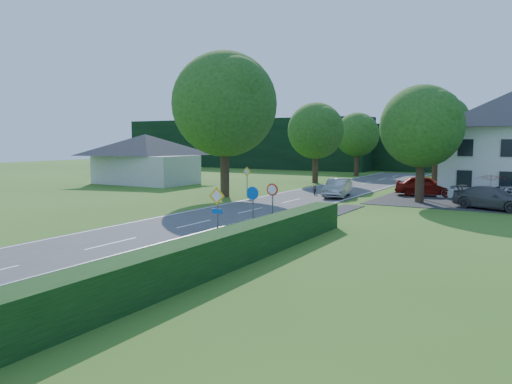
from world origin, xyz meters
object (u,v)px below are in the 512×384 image
Objects in this scene: streetlight at (421,142)px; parked_car_grey at (492,198)px; motorcycle at (315,189)px; parasol at (490,188)px; moving_car at (338,188)px; parked_car_red at (426,186)px.

streetlight is 1.58× the size of parked_car_grey.
parasol reaches higher than motorcycle.
moving_car reaches higher than parked_car_grey.
parasol is (-0.55, 4.56, 0.29)m from parked_car_grey.
streetlight is at bearing -14.89° from motorcycle.
parked_car_red is 8.21m from parked_car_grey.
parked_car_red is (-0.05, 2.61, -3.60)m from streetlight.
parasol is (4.89, 1.06, -3.40)m from streetlight.
parked_car_red reaches higher than moving_car.
streetlight is 4.41× the size of motorcycle.
streetlight is 9.27m from motorcycle.
parked_car_red is 2.14× the size of parasol.
parked_car_grey is 4.60m from parasol.
parasol is at bearing -12.76° from motorcycle.
motorcycle is at bearing 99.84° from parked_car_grey.
streetlight is 7.44m from parked_car_grey.
parked_car_grey reaches higher than motorcycle.
parasol is at bearing 27.17° from parked_car_grey.
moving_car is 2.47× the size of motorcycle.
parked_car_red is at bearing 62.27° from parked_car_grey.
streetlight is at bearing 8.32° from moving_car.
streetlight is 3.53× the size of parasol.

